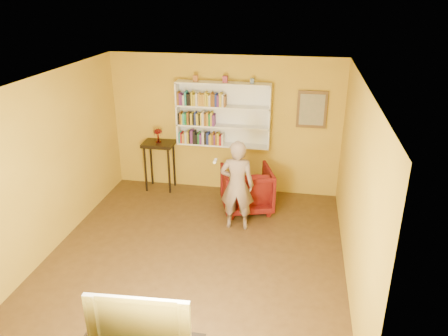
{
  "coord_description": "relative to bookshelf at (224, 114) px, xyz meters",
  "views": [
    {
      "loc": [
        1.45,
        -5.55,
        3.86
      ],
      "look_at": [
        0.31,
        0.75,
        1.18
      ],
      "focal_mm": 35.0,
      "sensor_mm": 36.0,
      "label": 1
    }
  ],
  "objects": [
    {
      "name": "ruby_lustre",
      "position": [
        -1.28,
        -0.16,
        -0.4
      ],
      "size": [
        0.17,
        0.17,
        0.28
      ],
      "color": "maroon",
      "rests_on": "console_table"
    },
    {
      "name": "bookshelf",
      "position": [
        0.0,
        0.0,
        0.0
      ],
      "size": [
        1.8,
        0.29,
        1.23
      ],
      "color": "white",
      "rests_on": "room_shell"
    },
    {
      "name": "game_remote",
      "position": [
        0.17,
        -1.68,
        -0.29
      ],
      "size": [
        0.04,
        0.15,
        0.04
      ],
      "primitive_type": "cube",
      "color": "white",
      "rests_on": "person"
    },
    {
      "name": "framed_painting",
      "position": [
        1.65,
        0.05,
        0.16
      ],
      "size": [
        0.55,
        0.05,
        0.7
      ],
      "color": "#553A18",
      "rests_on": "room_shell"
    },
    {
      "name": "ornament_left",
      "position": [
        -0.52,
        -0.06,
        0.68
      ],
      "size": [
        0.09,
        0.09,
        0.12
      ],
      "primitive_type": "cube",
      "color": "#A45F2F",
      "rests_on": "bookshelf"
    },
    {
      "name": "ornament_centre",
      "position": [
        0.04,
        -0.06,
        0.68
      ],
      "size": [
        0.09,
        0.09,
        0.12
      ],
      "primitive_type": "cube",
      "color": "#8B2E49",
      "rests_on": "bookshelf"
    },
    {
      "name": "books_row_upper",
      "position": [
        -0.39,
        -0.11,
        0.3
      ],
      "size": [
        0.92,
        0.19,
        0.27
      ],
      "color": "brown",
      "rests_on": "bookshelf"
    },
    {
      "name": "books_row_middle",
      "position": [
        -0.49,
        -0.11,
        -0.08
      ],
      "size": [
        0.71,
        0.19,
        0.26
      ],
      "color": "black",
      "rests_on": "bookshelf"
    },
    {
      "name": "console_table",
      "position": [
        -1.28,
        -0.16,
        -0.77
      ],
      "size": [
        0.61,
        0.47,
        1.0
      ],
      "color": "black",
      "rests_on": "ground"
    },
    {
      "name": "television",
      "position": [
        -0.01,
        -4.66,
        -0.83
      ],
      "size": [
        1.08,
        0.21,
        0.62
      ],
      "primitive_type": "imported",
      "rotation": [
        0.0,
        0.0,
        0.06
      ],
      "color": "black",
      "rests_on": "tv_cabinet"
    },
    {
      "name": "person",
      "position": [
        0.49,
        -1.44,
        -0.81
      ],
      "size": [
        0.59,
        0.4,
        1.57
      ],
      "primitive_type": "imported",
      "rotation": [
        0.0,
        0.0,
        3.18
      ],
      "color": "#7A6559",
      "rests_on": "ground"
    },
    {
      "name": "room_shell",
      "position": [
        0.0,
        -2.41,
        -0.58
      ],
      "size": [
        5.3,
        5.8,
        2.88
      ],
      "color": "#442E16",
      "rests_on": "ground"
    },
    {
      "name": "books_row_lower",
      "position": [
        -0.43,
        -0.1,
        -0.47
      ],
      "size": [
        0.88,
        0.19,
        0.27
      ],
      "color": "teal",
      "rests_on": "bookshelf"
    },
    {
      "name": "ornament_right",
      "position": [
        0.54,
        -0.06,
        0.67
      ],
      "size": [
        0.07,
        0.07,
        0.09
      ],
      "primitive_type": "cube",
      "color": "slate",
      "rests_on": "bookshelf"
    },
    {
      "name": "armchair",
      "position": [
        0.57,
        -0.75,
        -1.18
      ],
      "size": [
        1.11,
        1.12,
        0.82
      ],
      "primitive_type": "imported",
      "rotation": [
        0.0,
        0.0,
        3.45
      ],
      "color": "#470506",
      "rests_on": "ground"
    }
  ]
}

